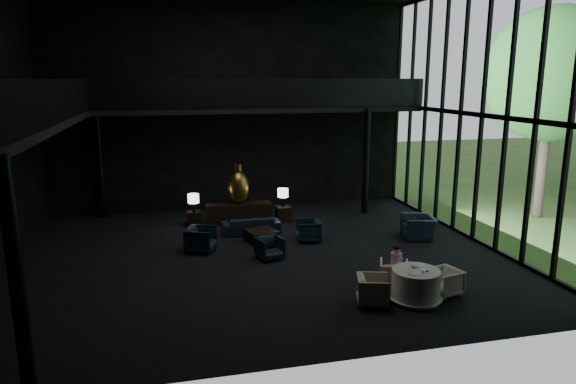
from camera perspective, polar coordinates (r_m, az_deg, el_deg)
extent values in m
cube|color=black|center=(15.23, -2.91, -7.10)|extent=(14.00, 12.00, 0.02)
cube|color=black|center=(20.30, -6.19, 9.32)|extent=(14.00, 0.04, 8.00)
cube|color=black|center=(8.58, 4.20, 5.05)|extent=(14.00, 0.04, 8.00)
cube|color=black|center=(14.56, -27.17, 6.78)|extent=(2.00, 12.00, 0.25)
cube|color=black|center=(19.47, -2.85, 9.24)|extent=(12.00, 2.00, 0.25)
cube|color=black|center=(14.32, -23.48, 9.46)|extent=(0.06, 12.00, 1.00)
cube|color=black|center=(18.47, -2.29, 10.93)|extent=(12.00, 0.06, 1.00)
cylinder|color=black|center=(9.29, -27.96, -8.58)|extent=(0.24, 0.24, 4.00)
cylinder|color=black|center=(20.20, -20.17, 2.90)|extent=(0.24, 0.24, 4.00)
cylinder|color=black|center=(19.80, 8.65, 3.35)|extent=(0.24, 0.24, 4.00)
cylinder|color=#382D23|center=(21.24, 26.54, 4.01)|extent=(0.36, 0.36, 4.90)
sphere|color=#2B5E21|center=(21.07, 27.30, 11.55)|extent=(4.80, 4.80, 4.80)
cube|color=black|center=(18.50, -5.45, -2.38)|extent=(2.32, 0.53, 0.74)
ellipsoid|color=olive|center=(18.32, -5.53, 0.55)|extent=(0.76, 0.76, 1.18)
cylinder|color=olive|center=(18.19, -5.58, 2.72)|extent=(0.26, 0.26, 0.24)
cube|color=black|center=(18.50, -10.41, -2.89)|extent=(0.47, 0.47, 0.52)
cylinder|color=black|center=(18.27, -10.44, -1.70)|extent=(0.12, 0.12, 0.34)
cylinder|color=white|center=(18.19, -10.48, -0.71)|extent=(0.39, 0.39, 0.31)
cube|color=black|center=(18.67, -0.51, -2.46)|extent=(0.51, 0.51, 0.56)
cylinder|color=black|center=(18.63, -0.57, -1.06)|extent=(0.12, 0.12, 0.34)
cylinder|color=white|center=(18.56, -0.57, -0.09)|extent=(0.39, 0.39, 0.31)
imported|color=black|center=(17.34, -4.13, -3.45)|extent=(1.78, 0.54, 0.70)
imported|color=black|center=(15.69, -9.65, -4.99)|extent=(1.06, 1.09, 0.88)
imported|color=black|center=(16.46, 2.32, -4.23)|extent=(0.79, 0.82, 0.74)
imported|color=black|center=(14.89, -2.04, -6.24)|extent=(0.77, 0.74, 0.65)
imported|color=black|center=(17.28, 14.29, -3.34)|extent=(0.99, 1.29, 1.00)
cube|color=black|center=(16.43, -2.97, -4.91)|extent=(1.07, 1.07, 0.38)
cylinder|color=white|center=(12.57, 14.00, -10.01)|extent=(1.13, 1.13, 0.75)
cone|color=white|center=(12.69, 13.92, -11.37)|extent=(1.28, 1.28, 0.10)
imported|color=beige|center=(13.29, 11.68, -8.86)|extent=(0.82, 0.79, 0.65)
imported|color=tan|center=(13.09, 16.98, -9.53)|extent=(0.71, 0.74, 0.64)
imported|color=#BBB49C|center=(12.21, 9.45, -10.61)|extent=(0.81, 0.84, 0.70)
cylinder|color=pink|center=(13.25, 11.93, -7.43)|extent=(0.28, 0.28, 0.40)
sphere|color=#D8A884|center=(13.15, 11.99, -6.21)|extent=(0.20, 0.20, 0.20)
ellipsoid|color=black|center=(13.15, 12.00, -6.09)|extent=(0.21, 0.21, 0.14)
cylinder|color=white|center=(12.19, 13.79, -8.77)|extent=(0.27, 0.27, 0.02)
cylinder|color=white|center=(12.72, 14.39, -7.90)|extent=(0.22, 0.22, 0.01)
cylinder|color=white|center=(12.47, 14.93, -8.35)|extent=(0.20, 0.20, 0.01)
cylinder|color=white|center=(12.38, 15.22, -8.37)|extent=(0.07, 0.07, 0.05)
ellipsoid|color=white|center=(12.55, 13.85, -8.00)|extent=(0.15, 0.15, 0.08)
cylinder|color=#99999E|center=(12.27, 14.81, -8.57)|extent=(0.07, 0.07, 0.06)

